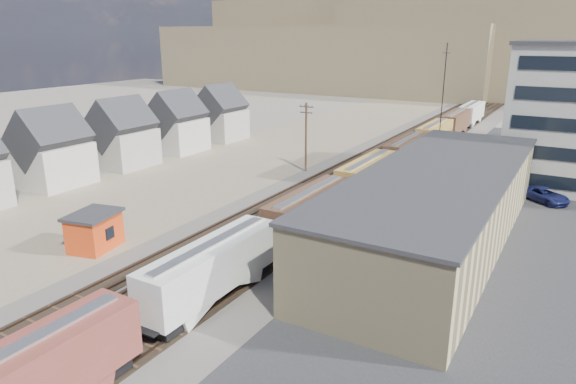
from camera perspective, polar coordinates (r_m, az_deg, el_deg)
The scene contains 13 objects.
ground at distance 39.12m, azimuth -17.25°, elevation -13.12°, with size 300.00×300.00×0.00m, color #6B6356.
ballast_bed at distance 78.95m, azimuth 10.20°, elevation 2.79°, with size 18.00×200.00×0.06m, color #4C4742.
dirt_yard at distance 79.58m, azimuth -6.03°, elevation 3.07°, with size 24.00×180.00×0.03m, color #776C51.
asphalt_lot at distance 60.31m, azimuth 24.91°, elevation -3.09°, with size 26.00×120.00×0.04m, color #232326.
rail_tracks at distance 79.12m, azimuth 9.83°, elevation 2.90°, with size 11.40×200.00×0.24m.
freight_train at distance 70.49m, azimuth 11.16°, elevation 3.33°, with size 3.00×119.74×4.46m.
warehouse at distance 50.75m, azimuth 16.32°, elevation -1.43°, with size 12.40×40.40×7.25m.
utility_pole_north at distance 74.06m, azimuth 2.02°, elevation 6.29°, with size 2.20×0.32×10.00m.
radio_mast at distance 85.05m, azimuth 16.77°, elevation 9.60°, with size 1.20×0.16×18.00m.
townhouse_row at distance 77.68m, azimuth -21.21°, elevation 4.92°, with size 8.15×68.16×10.47m.
hills_north at distance 191.78m, azimuth 23.36°, elevation 14.25°, with size 265.00×80.00×32.00m.
maintenance_shed at distance 50.94m, azimuth -20.70°, elevation -4.02°, with size 4.62×5.46×3.51m.
parked_car_blue at distance 68.40m, azimuth 26.61°, elevation -0.32°, with size 2.79×6.04×1.68m, color navy.
Camera 1 is at (26.01, -22.04, 19.19)m, focal length 32.00 mm.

